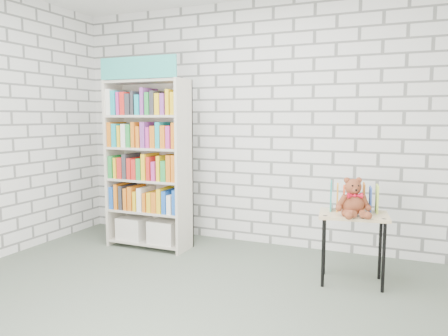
% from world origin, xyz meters
% --- Properties ---
extents(ground, '(4.50, 4.50, 0.00)m').
position_xyz_m(ground, '(0.00, 0.00, 0.00)').
color(ground, '#4F5A4C').
rests_on(ground, ground).
extents(room_shell, '(4.52, 4.02, 2.81)m').
position_xyz_m(room_shell, '(0.00, 0.00, 1.78)').
color(room_shell, silver).
rests_on(room_shell, ground).
extents(bookshelf, '(0.95, 0.37, 2.12)m').
position_xyz_m(bookshelf, '(-1.01, 1.36, 0.97)').
color(bookshelf, beige).
rests_on(bookshelf, ground).
extents(display_table, '(0.64, 0.49, 0.64)m').
position_xyz_m(display_table, '(1.26, 1.11, 0.55)').
color(display_table, tan).
rests_on(display_table, ground).
extents(table_books, '(0.43, 0.24, 0.25)m').
position_xyz_m(table_books, '(1.25, 1.21, 0.76)').
color(table_books, teal).
rests_on(table_books, display_table).
extents(teddy_bear, '(0.31, 0.30, 0.33)m').
position_xyz_m(teddy_bear, '(1.27, 1.02, 0.77)').
color(teddy_bear, brown).
rests_on(teddy_bear, display_table).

